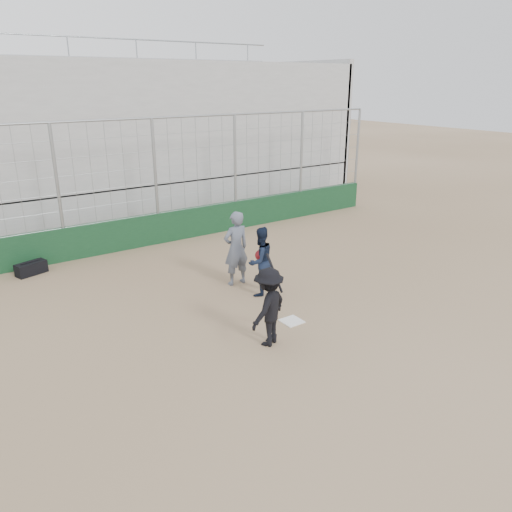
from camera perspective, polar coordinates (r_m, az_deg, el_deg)
ground at (r=11.26m, az=4.10°, el=-7.49°), size 90.00×90.00×0.00m
home_plate at (r=11.26m, az=4.11°, el=-7.43°), size 0.44×0.44×0.02m
backstop at (r=16.60m, az=-11.14°, el=4.67°), size 18.10×0.25×4.04m
bleachers at (r=20.83m, az=-17.23°, el=12.64°), size 20.25×6.70×6.98m
batter_at_plate at (r=10.00m, az=1.45°, el=-5.84°), size 1.21×0.99×1.80m
catcher_crouched at (r=12.38m, az=0.53°, el=-1.88°), size 1.00×0.87×1.18m
umpire at (r=12.93m, az=-2.30°, el=0.46°), size 0.72×0.47×1.77m
equipment_bag at (r=15.14m, az=-24.30°, el=-1.29°), size 0.88×0.57×0.39m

